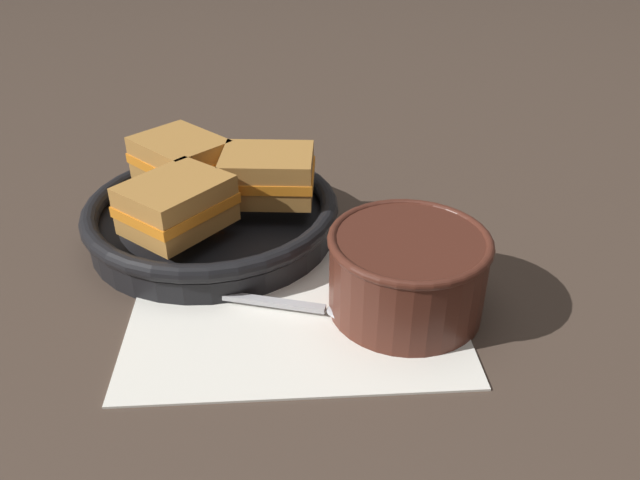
{
  "coord_description": "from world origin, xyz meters",
  "views": [
    {
      "loc": [
        -0.08,
        -0.46,
        0.33
      ],
      "look_at": [
        -0.02,
        0.02,
        0.04
      ],
      "focal_mm": 35.0,
      "sensor_mm": 36.0,
      "label": 1
    }
  ],
  "objects_px": {
    "sandwich_near_right": "(268,175)",
    "spoon": "(330,310)",
    "sandwich_far_left": "(181,160)",
    "soup_bowl": "(408,269)",
    "sandwich_near_left": "(177,204)",
    "skillet": "(213,217)"
  },
  "relations": [
    {
      "from": "skillet",
      "to": "sandwich_far_left",
      "type": "xyz_separation_m",
      "value": [
        -0.03,
        0.05,
        0.04
      ]
    },
    {
      "from": "spoon",
      "to": "sandwich_near_left",
      "type": "xyz_separation_m",
      "value": [
        -0.13,
        0.1,
        0.06
      ]
    },
    {
      "from": "sandwich_far_left",
      "to": "sandwich_near_right",
      "type": "bearing_deg",
      "value": -28.7
    },
    {
      "from": "sandwich_near_right",
      "to": "sandwich_far_left",
      "type": "xyz_separation_m",
      "value": [
        -0.09,
        0.05,
        0.0
      ]
    },
    {
      "from": "sandwich_near_left",
      "to": "soup_bowl",
      "type": "bearing_deg",
      "value": -26.43
    },
    {
      "from": "sandwich_far_left",
      "to": "soup_bowl",
      "type": "bearing_deg",
      "value": -45.19
    },
    {
      "from": "sandwich_near_right",
      "to": "sandwich_far_left",
      "type": "bearing_deg",
      "value": 151.3
    },
    {
      "from": "sandwich_near_right",
      "to": "sandwich_far_left",
      "type": "height_order",
      "value": "same"
    },
    {
      "from": "skillet",
      "to": "sandwich_far_left",
      "type": "bearing_deg",
      "value": 121.3
    },
    {
      "from": "spoon",
      "to": "sandwich_near_right",
      "type": "xyz_separation_m",
      "value": [
        -0.04,
        0.15,
        0.06
      ]
    },
    {
      "from": "sandwich_near_right",
      "to": "spoon",
      "type": "bearing_deg",
      "value": -74.9
    },
    {
      "from": "soup_bowl",
      "to": "sandwich_near_left",
      "type": "bearing_deg",
      "value": 153.57
    },
    {
      "from": "sandwich_near_left",
      "to": "sandwich_far_left",
      "type": "xyz_separation_m",
      "value": [
        -0.0,
        0.1,
        0.0
      ]
    },
    {
      "from": "sandwich_near_right",
      "to": "skillet",
      "type": "bearing_deg",
      "value": -178.7
    },
    {
      "from": "sandwich_near_right",
      "to": "sandwich_near_left",
      "type": "bearing_deg",
      "value": -148.7
    },
    {
      "from": "soup_bowl",
      "to": "sandwich_near_left",
      "type": "relative_size",
      "value": 1.16
    },
    {
      "from": "sandwich_near_left",
      "to": "sandwich_far_left",
      "type": "bearing_deg",
      "value": 91.3
    },
    {
      "from": "skillet",
      "to": "sandwich_near_right",
      "type": "distance_m",
      "value": 0.07
    },
    {
      "from": "soup_bowl",
      "to": "sandwich_far_left",
      "type": "distance_m",
      "value": 0.28
    },
    {
      "from": "spoon",
      "to": "sandwich_near_right",
      "type": "height_order",
      "value": "sandwich_near_right"
    },
    {
      "from": "sandwich_near_left",
      "to": "sandwich_near_right",
      "type": "height_order",
      "value": "same"
    },
    {
      "from": "soup_bowl",
      "to": "spoon",
      "type": "relative_size",
      "value": 0.84
    }
  ]
}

